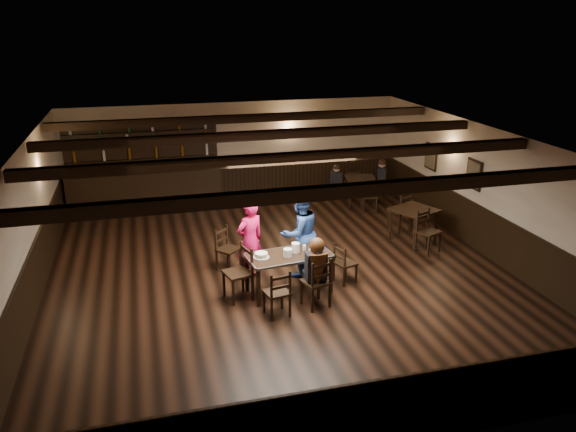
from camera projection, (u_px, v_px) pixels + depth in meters
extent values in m
plane|color=black|center=(280.00, 274.00, 11.16)|extent=(10.00, 10.00, 0.00)
cube|color=beige|center=(235.00, 152.00, 15.26)|extent=(9.00, 0.02, 2.70)
cube|color=beige|center=(391.00, 352.00, 6.15)|extent=(9.00, 0.02, 2.70)
cube|color=beige|center=(26.00, 231.00, 9.62)|extent=(0.02, 10.00, 2.70)
cube|color=beige|center=(487.00, 192.00, 11.79)|extent=(0.02, 10.00, 2.70)
cube|color=silver|center=(280.00, 140.00, 10.25)|extent=(9.00, 10.00, 0.02)
cube|color=black|center=(236.00, 182.00, 15.51)|extent=(9.00, 0.04, 1.00)
cube|color=black|center=(385.00, 414.00, 6.46)|extent=(9.00, 0.04, 1.00)
cube|color=black|center=(35.00, 276.00, 9.91)|extent=(0.04, 10.00, 1.00)
cube|color=black|center=(481.00, 230.00, 12.07)|extent=(0.04, 10.00, 1.00)
cube|color=black|center=(163.00, 138.00, 14.60)|extent=(0.90, 0.03, 1.00)
cube|color=black|center=(163.00, 138.00, 14.58)|extent=(0.80, 0.02, 0.90)
cube|color=black|center=(474.00, 174.00, 12.16)|extent=(0.03, 0.55, 0.65)
cube|color=#72664C|center=(473.00, 174.00, 12.15)|extent=(0.02, 0.45, 0.55)
cube|color=black|center=(431.00, 157.00, 13.90)|extent=(0.03, 0.55, 0.65)
cube|color=#72664C|center=(430.00, 157.00, 13.90)|extent=(0.02, 0.45, 0.55)
cube|color=black|center=(334.00, 192.00, 7.55)|extent=(8.90, 0.18, 0.18)
cube|color=black|center=(294.00, 158.00, 9.37)|extent=(8.90, 0.18, 0.18)
cube|color=black|center=(268.00, 135.00, 11.20)|extent=(8.90, 0.18, 0.18)
cube|color=black|center=(248.00, 118.00, 13.02)|extent=(8.90, 0.18, 0.18)
cube|color=black|center=(258.00, 288.00, 9.78)|extent=(0.07, 0.07, 0.71)
cube|color=black|center=(247.00, 273.00, 10.35)|extent=(0.07, 0.07, 0.71)
cube|color=black|center=(331.00, 275.00, 10.29)|extent=(0.07, 0.07, 0.71)
cube|color=black|center=(316.00, 262.00, 10.85)|extent=(0.07, 0.07, 0.71)
cube|color=black|center=(289.00, 255.00, 10.19)|extent=(1.62, 0.96, 0.04)
cube|color=#A5A8AD|center=(281.00, 248.00, 10.51)|extent=(1.52, 0.23, 0.04)
cube|color=#A5A8AD|center=(297.00, 263.00, 9.87)|extent=(1.52, 0.23, 0.04)
cube|color=#A5A8AD|center=(326.00, 249.00, 10.46)|extent=(0.13, 0.76, 0.04)
cube|color=#A5A8AD|center=(250.00, 262.00, 9.92)|extent=(0.13, 0.76, 0.04)
cube|color=black|center=(282.00, 298.00, 9.77)|extent=(0.04, 0.04, 0.41)
cube|color=black|center=(290.00, 306.00, 9.50)|extent=(0.04, 0.04, 0.41)
cube|color=black|center=(264.00, 302.00, 9.63)|extent=(0.04, 0.04, 0.41)
cube|color=black|center=(272.00, 310.00, 9.36)|extent=(0.04, 0.04, 0.41)
cube|color=black|center=(277.00, 292.00, 9.49)|extent=(0.46, 0.45, 0.04)
cube|color=black|center=(281.00, 285.00, 9.28)|extent=(0.40, 0.11, 0.42)
cube|color=black|center=(281.00, 287.00, 9.30)|extent=(0.34, 0.09, 0.05)
cube|color=black|center=(281.00, 278.00, 9.24)|extent=(0.34, 0.09, 0.05)
cube|color=black|center=(319.00, 288.00, 10.09)|extent=(0.04, 0.04, 0.44)
cube|color=black|center=(330.00, 296.00, 9.80)|extent=(0.04, 0.04, 0.44)
cube|color=black|center=(301.00, 293.00, 9.91)|extent=(0.04, 0.04, 0.44)
cube|color=black|center=(312.00, 301.00, 9.62)|extent=(0.04, 0.04, 0.44)
cube|color=black|center=(316.00, 282.00, 9.77)|extent=(0.53, 0.52, 0.04)
cube|color=black|center=(322.00, 273.00, 9.55)|extent=(0.43, 0.16, 0.46)
cube|color=black|center=(322.00, 276.00, 9.57)|extent=(0.36, 0.13, 0.05)
cube|color=black|center=(322.00, 266.00, 9.51)|extent=(0.36, 0.13, 0.05)
cube|color=black|center=(224.00, 284.00, 10.18)|extent=(0.05, 0.05, 0.48)
cube|color=black|center=(243.00, 280.00, 10.36)|extent=(0.05, 0.05, 0.48)
cube|color=black|center=(233.00, 293.00, 9.85)|extent=(0.05, 0.05, 0.48)
cube|color=black|center=(253.00, 288.00, 10.03)|extent=(0.05, 0.05, 0.48)
cube|color=black|center=(238.00, 273.00, 10.02)|extent=(0.55, 0.57, 0.04)
cube|color=black|center=(247.00, 258.00, 10.02)|extent=(0.16, 0.46, 0.50)
cube|color=black|center=(247.00, 261.00, 10.04)|extent=(0.13, 0.40, 0.06)
cube|color=black|center=(247.00, 250.00, 9.97)|extent=(0.13, 0.40, 0.06)
cube|color=black|center=(356.00, 274.00, 10.71)|extent=(0.04, 0.04, 0.38)
cube|color=black|center=(344.00, 278.00, 10.56)|extent=(0.04, 0.04, 0.38)
cube|color=black|center=(346.00, 268.00, 10.96)|extent=(0.04, 0.04, 0.38)
cube|color=black|center=(334.00, 272.00, 10.80)|extent=(0.04, 0.04, 0.38)
cube|color=black|center=(345.00, 263.00, 10.69)|extent=(0.45, 0.46, 0.03)
cube|color=black|center=(339.00, 255.00, 10.54)|extent=(0.15, 0.36, 0.39)
cube|color=black|center=(339.00, 257.00, 10.56)|extent=(0.12, 0.30, 0.04)
cube|color=black|center=(340.00, 250.00, 10.50)|extent=(0.12, 0.30, 0.04)
cube|color=black|center=(230.00, 265.00, 11.07)|extent=(0.05, 0.05, 0.42)
cube|color=black|center=(217.00, 261.00, 11.23)|extent=(0.05, 0.05, 0.42)
cube|color=black|center=(241.00, 259.00, 11.34)|extent=(0.05, 0.05, 0.42)
cube|color=black|center=(228.00, 255.00, 11.51)|extent=(0.05, 0.05, 0.42)
cube|color=black|center=(228.00, 249.00, 11.21)|extent=(0.56, 0.56, 0.04)
cube|color=black|center=(221.00, 237.00, 11.22)|extent=(0.32, 0.30, 0.44)
cube|color=black|center=(222.00, 240.00, 11.24)|extent=(0.27, 0.25, 0.05)
cube|color=black|center=(221.00, 231.00, 11.18)|extent=(0.27, 0.25, 0.05)
imported|color=#FF1D81|center=(250.00, 240.00, 10.70)|extent=(0.69, 0.59, 1.60)
imported|color=navy|center=(300.00, 233.00, 10.86)|extent=(1.02, 0.92, 1.74)
cube|color=black|center=(314.00, 276.00, 9.87)|extent=(0.33, 0.33, 0.14)
cube|color=black|center=(316.00, 266.00, 9.67)|extent=(0.35, 0.21, 0.50)
cylinder|color=black|center=(316.00, 254.00, 9.60)|extent=(0.10, 0.35, 0.35)
sphere|color=#D8A384|center=(316.00, 246.00, 9.54)|extent=(0.22, 0.22, 0.22)
sphere|color=#371A0C|center=(317.00, 246.00, 9.51)|extent=(0.27, 0.27, 0.27)
cone|color=#371A0C|center=(318.00, 271.00, 9.56)|extent=(0.21, 0.21, 0.62)
cylinder|color=white|center=(261.00, 257.00, 10.05)|extent=(0.29, 0.29, 0.01)
cylinder|color=white|center=(261.00, 255.00, 10.04)|extent=(0.23, 0.23, 0.08)
cylinder|color=silver|center=(261.00, 256.00, 10.04)|extent=(0.25, 0.25, 0.04)
cylinder|color=white|center=(288.00, 253.00, 10.07)|extent=(0.16, 0.16, 0.15)
cylinder|color=white|center=(296.00, 248.00, 10.26)|extent=(0.15, 0.15, 0.18)
cylinder|color=#A5A8AD|center=(292.00, 251.00, 10.28)|extent=(0.06, 0.06, 0.03)
sphere|color=orange|center=(292.00, 250.00, 10.27)|extent=(0.03, 0.03, 0.03)
cylinder|color=silver|center=(310.00, 251.00, 10.21)|extent=(0.03, 0.03, 0.08)
cylinder|color=#A5A8AD|center=(310.00, 250.00, 10.27)|extent=(0.04, 0.04, 0.09)
cylinder|color=silver|center=(304.00, 247.00, 10.37)|extent=(0.06, 0.06, 0.10)
cube|color=maroon|center=(318.00, 253.00, 10.26)|extent=(0.32, 0.24, 0.00)
cube|color=#0E1D46|center=(317.00, 248.00, 10.46)|extent=(0.34, 0.28, 0.00)
cube|color=black|center=(146.00, 191.00, 14.61)|extent=(3.87, 0.60, 1.10)
cube|color=black|center=(144.00, 169.00, 14.42)|extent=(4.07, 0.70, 0.05)
cube|color=black|center=(144.00, 168.00, 14.68)|extent=(3.87, 0.10, 2.20)
cube|color=black|center=(143.00, 159.00, 14.50)|extent=(3.77, 0.22, 0.03)
cube|color=black|center=(142.00, 146.00, 14.38)|extent=(3.77, 0.22, 0.03)
cube|color=black|center=(141.00, 132.00, 14.27)|extent=(3.77, 0.22, 0.03)
cube|color=black|center=(414.00, 210.00, 12.60)|extent=(1.14, 1.14, 0.04)
cube|color=black|center=(415.00, 234.00, 12.25)|extent=(0.05, 0.05, 0.71)
cube|color=black|center=(390.00, 224.00, 12.78)|extent=(0.05, 0.05, 0.71)
cube|color=black|center=(436.00, 226.00, 12.67)|extent=(0.05, 0.05, 0.71)
cube|color=black|center=(411.00, 218.00, 13.20)|extent=(0.05, 0.05, 0.71)
cube|color=black|center=(360.00, 178.00, 15.06)|extent=(0.94, 0.94, 0.04)
cube|color=black|center=(350.00, 195.00, 14.87)|extent=(0.05, 0.05, 0.71)
cube|color=black|center=(346.00, 188.00, 15.47)|extent=(0.05, 0.05, 0.71)
cube|color=black|center=(374.00, 195.00, 14.89)|extent=(0.05, 0.05, 0.71)
cube|color=black|center=(370.00, 188.00, 15.50)|extent=(0.05, 0.05, 0.71)
cube|color=black|center=(336.00, 180.00, 14.98)|extent=(0.25, 0.35, 0.47)
sphere|color=#D8A384|center=(337.00, 169.00, 14.88)|extent=(0.18, 0.18, 0.18)
sphere|color=black|center=(337.00, 168.00, 14.87)|extent=(0.19, 0.19, 0.19)
cube|color=black|center=(381.00, 176.00, 15.25)|extent=(0.32, 0.41, 0.51)
sphere|color=#D8A384|center=(382.00, 164.00, 15.14)|extent=(0.20, 0.20, 0.20)
sphere|color=black|center=(382.00, 163.00, 15.13)|extent=(0.21, 0.21, 0.21)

